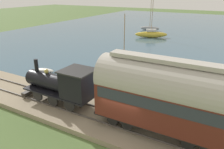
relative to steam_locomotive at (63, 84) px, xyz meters
name	(u,v)px	position (x,y,z in m)	size (l,w,h in m)	color
ground_plane	(124,132)	(-0.50, -5.35, -2.13)	(200.00, 200.00, 0.00)	#516B38
harbor_water	(208,31)	(42.68, -5.35, -2.13)	(80.00, 80.00, 0.01)	#426075
rail_embankment	(127,126)	(0.00, -5.35, -1.95)	(4.75, 56.00, 0.49)	gray
steam_locomotive	(63,84)	(0.00, 0.00, 0.00)	(2.17, 6.40, 3.14)	black
passenger_coach	(163,94)	(0.00, -7.56, 0.94)	(2.58, 8.21, 4.76)	black
sailboat_gray	(150,28)	(37.07, 6.64, -1.59)	(1.57, 4.53, 7.69)	gray
sailboat_black	(124,64)	(10.25, -0.01, -1.47)	(2.80, 3.56, 6.34)	black
sailboat_yellow	(151,34)	(29.52, 3.60, -1.46)	(3.70, 6.18, 7.29)	gold
rowboat_near_shore	(45,70)	(5.12, 7.39, -1.91)	(1.30, 2.36, 0.44)	silver
rowboat_mid_harbor	(180,89)	(7.58, -7.15, -1.93)	(1.33, 2.02, 0.38)	silver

